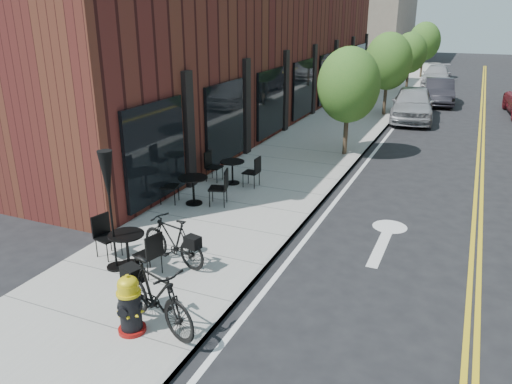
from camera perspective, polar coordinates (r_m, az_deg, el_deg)
The scene contains 18 objects.
ground at distance 10.49m, azimuth 1.05°, elevation -8.95°, with size 120.00×120.00×0.00m, color black.
sidewalk_near at distance 19.92m, azimuth 6.84°, elevation 5.36°, with size 4.00×70.00×0.12m, color #9E9B93.
building_near at distance 24.64m, azimuth -0.39°, elevation 16.45°, with size 5.00×28.00×7.00m, color #4C1B18.
bg_building_left at distance 57.63m, azimuth 12.85°, elevation 19.61°, with size 8.00×14.00×10.00m, color #726656.
tree_near_a at distance 18.11m, azimuth 10.54°, elevation 11.92°, with size 2.20×2.20×3.81m.
tree_near_b at distance 25.90m, azimuth 14.87°, elevation 14.24°, with size 2.30×2.30×3.98m.
tree_near_c at distance 33.81m, azimuth 17.18°, elevation 14.96°, with size 2.10×2.10×3.67m.
tree_near_d at distance 41.73m, azimuth 18.68°, elevation 16.00°, with size 2.40×2.40×4.11m.
fire_hydrant at distance 8.50m, azimuth -14.22°, elevation -12.42°, with size 0.60×0.60×1.05m.
bicycle_left at distance 10.44m, azimuth -9.47°, elevation -5.47°, with size 0.48×1.71×1.03m, color black.
bicycle_right at distance 8.47m, azimuth -11.46°, elevation -11.50°, with size 0.56×1.97×1.18m, color black.
bistro_set_a at distance 10.57m, azimuth -14.52°, elevation -5.85°, with size 1.74×0.88×0.91m.
bistro_set_b at distance 13.53m, azimuth -7.17°, elevation 0.64°, with size 1.87×0.98×0.99m.
bistro_set_c at distance 15.05m, azimuth -2.72°, elevation 2.66°, with size 1.69×0.74×0.91m.
patio_umbrella at distance 10.03m, azimuth -16.55°, elevation 0.68°, with size 0.40×0.40×2.48m.
parked_car_a at distance 25.53m, azimuth 17.45°, elevation 9.60°, with size 1.93×4.79×1.63m, color #999BA1.
parked_car_b at distance 30.65m, azimuth 20.17°, elevation 10.73°, with size 1.50×4.30×1.42m, color black.
parked_car_c at distance 38.66m, azimuth 19.93°, elevation 12.43°, with size 1.87×4.61×1.34m, color #A1A1A6.
Camera 1 is at (3.49, -8.47, 5.10)m, focal length 35.00 mm.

